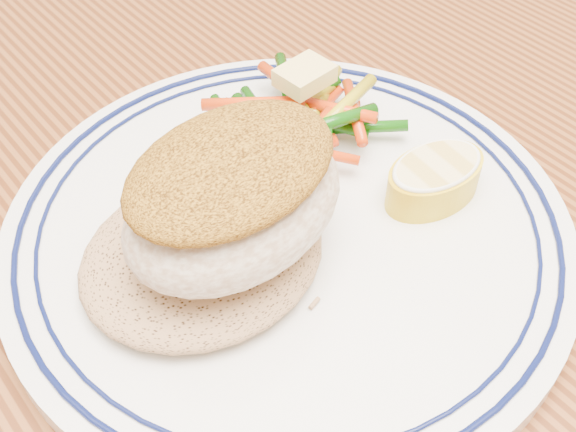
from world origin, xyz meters
The scene contains 7 objects.
dining_table centered at (0.00, 0.00, 0.65)m, with size 1.50×0.90×0.75m.
plate centered at (0.04, 0.00, 0.76)m, with size 0.29×0.29×0.02m.
rice_pilaf centered at (-0.01, 0.01, 0.78)m, with size 0.12×0.11×0.02m, color #A67C53.
fish_fillet centered at (0.00, 0.00, 0.81)m, with size 0.12×0.09×0.06m.
vegetable_pile centered at (0.09, 0.05, 0.78)m, with size 0.10×0.10×0.03m.
butter_pat centered at (0.10, 0.06, 0.80)m, with size 0.03×0.02×0.01m, color #F4D777.
lemon_wedge centered at (0.11, -0.03, 0.78)m, with size 0.06×0.06×0.02m.
Camera 1 is at (-0.12, -0.19, 1.04)m, focal length 45.00 mm.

